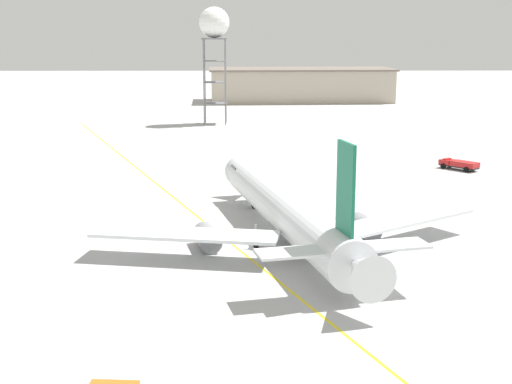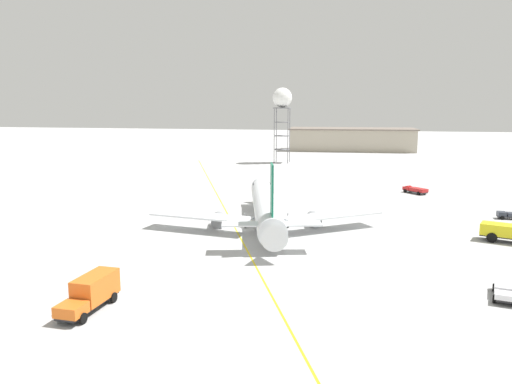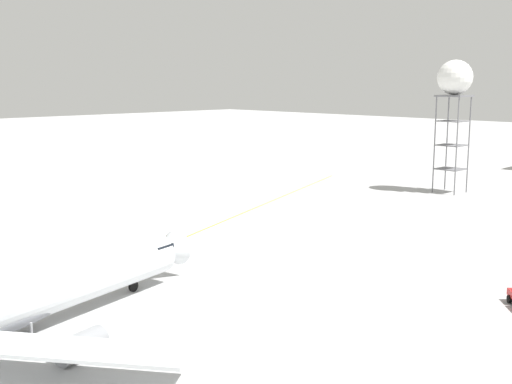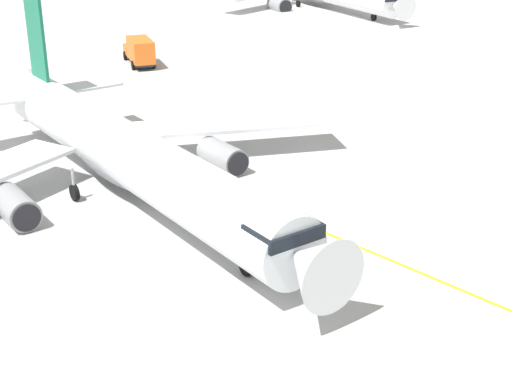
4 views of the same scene
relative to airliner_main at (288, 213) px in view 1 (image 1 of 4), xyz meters
name	(u,v)px [view 1 (image 1 of 4)]	position (x,y,z in m)	size (l,w,h in m)	color
ground_plane	(240,249)	(-4.46, -2.07, -2.79)	(600.00, 600.00, 0.00)	#B2B2B2
airliner_main	(288,213)	(0.00, 0.00, 0.00)	(35.50, 40.34, 11.64)	silver
ops_pickup_truck	(459,164)	(26.38, 35.73, -1.99)	(5.20, 5.41, 1.41)	#232326
radar_tower	(214,26)	(-10.68, 87.98, 17.57)	(6.31, 6.31, 24.26)	slate
terminal_shed	(301,85)	(11.07, 138.30, 1.82)	(51.99, 21.65, 9.19)	#B2A893
taxiway_centreline	(225,239)	(-5.91, 1.27, -2.79)	(67.79, 176.34, 0.01)	yellow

